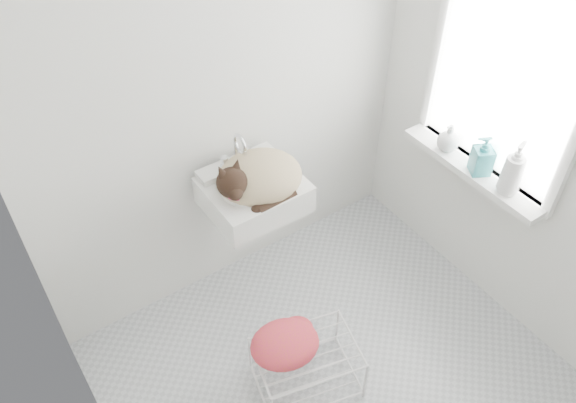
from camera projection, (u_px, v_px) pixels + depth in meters
floor at (335, 378)px, 3.13m from camera, size 2.20×2.00×0.02m
back_wall at (224, 92)px, 2.87m from camera, size 2.20×0.02×2.50m
right_wall at (538, 116)px, 2.72m from camera, size 0.02×2.00×2.50m
left_wall at (76, 347)px, 1.82m from camera, size 0.02×2.00×2.50m
window_glass at (507, 79)px, 2.77m from camera, size 0.01×0.80×1.00m
window_frame at (505, 80)px, 2.76m from camera, size 0.04×0.90×1.10m
windowsill at (472, 169)px, 3.09m from camera, size 0.16×0.88×0.04m
sink at (253, 183)px, 2.98m from camera, size 0.49×0.43×0.20m
faucet at (234, 143)px, 3.00m from camera, size 0.18×0.12×0.18m
cat at (257, 178)px, 2.95m from camera, size 0.50×0.44×0.29m
wire_rack at (306, 367)px, 3.00m from camera, size 0.57×0.46×0.30m
towel at (285, 349)px, 2.88m from camera, size 0.40×0.33×0.14m
bottle_a at (506, 191)px, 2.94m from camera, size 0.12×0.12×0.25m
bottle_b at (478, 172)px, 3.05m from camera, size 0.14×0.13×0.22m
bottle_c at (446, 149)px, 3.19m from camera, size 0.14×0.14×0.16m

